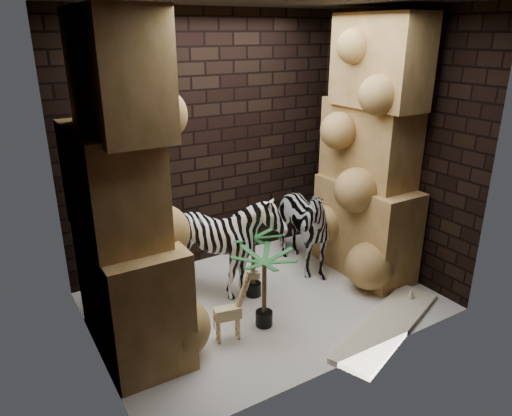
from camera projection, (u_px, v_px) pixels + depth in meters
floor at (264, 301)px, 5.15m from camera, size 3.50×3.50×0.00m
ceiling at (265, 0)px, 4.09m from camera, size 3.50×3.50×0.00m
wall_back at (208, 143)px, 5.62m from camera, size 3.50×0.00×3.50m
wall_front at (352, 205)px, 3.62m from camera, size 3.50×0.00×3.50m
wall_left at (78, 199)px, 3.77m from camera, size 0.00×3.00×3.00m
wall_right at (393, 146)px, 5.47m from camera, size 0.00×3.00×3.00m
rock_pillar_left at (122, 191)px, 3.94m from camera, size 0.68×1.30×3.00m
rock_pillar_right at (372, 150)px, 5.31m from camera, size 0.58×1.25×3.00m
zebra_right at (296, 217)px, 5.65m from camera, size 0.71×1.17×1.33m
zebra_left at (225, 249)px, 5.09m from camera, size 1.09×1.30×1.10m
giraffe_toy at (227, 306)px, 4.38m from camera, size 0.40×0.20×0.74m
palm_front at (253, 263)px, 5.13m from camera, size 0.36×0.36×0.79m
palm_back at (264, 290)px, 4.59m from camera, size 0.36×0.36×0.79m
surfboard at (388, 325)px, 4.68m from camera, size 1.71×0.97×0.05m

